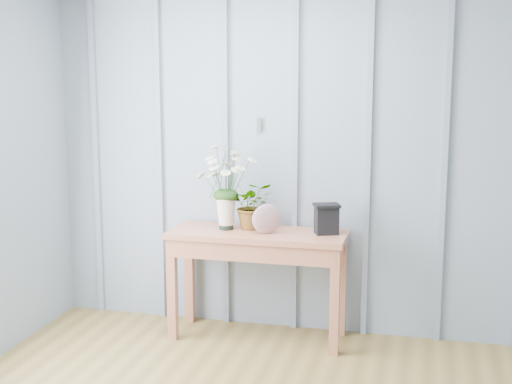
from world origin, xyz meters
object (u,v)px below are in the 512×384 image
(daisy_vase, at_px, (226,174))
(felt_disc_vessel, at_px, (267,219))
(sideboard, at_px, (258,248))
(carved_box, at_px, (326,219))

(daisy_vase, relative_size, felt_disc_vessel, 3.01)
(sideboard, relative_size, carved_box, 5.90)
(sideboard, distance_m, carved_box, 0.51)
(carved_box, bearing_deg, sideboard, -174.77)
(daisy_vase, bearing_deg, carved_box, 2.28)
(felt_disc_vessel, bearing_deg, carved_box, -16.92)
(sideboard, distance_m, felt_disc_vessel, 0.24)
(sideboard, distance_m, daisy_vase, 0.55)
(sideboard, height_order, felt_disc_vessel, felt_disc_vessel)
(daisy_vase, bearing_deg, felt_disc_vessel, -13.09)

